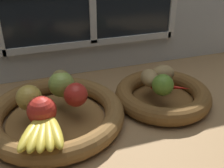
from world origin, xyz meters
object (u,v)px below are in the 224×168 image
fruit_bowl_right (163,95)px  apple_golden_left (29,98)px  apple_green_back (61,84)px  potato_back (163,73)px  chili_pepper (171,87)px  fruit_bowl_left (55,114)px  apple_red_front (42,110)px  apple_red_right (76,95)px  potato_oblong (150,78)px  pear_brown (61,82)px  banana_bunch_front (43,130)px  lime_near (163,85)px

fruit_bowl_right → apple_golden_left: size_ratio=4.36×
apple_golden_left → apple_green_back: bearing=25.5°
potato_back → chili_pepper: potato_back is taller
fruit_bowl_left → apple_red_front: size_ratio=5.35×
apple_red_right → potato_oblong: (24.22, 4.32, -0.83)cm
pear_brown → banana_bunch_front: bearing=-112.0°
apple_red_right → chili_pepper: 28.94cm
apple_golden_left → lime_near: bearing=-6.5°
apple_red_front → chili_pepper: size_ratio=0.62×
apple_red_right → chili_pepper: size_ratio=0.56×
pear_brown → potato_back: size_ratio=1.07×
fruit_bowl_right → chili_pepper: (1.02, -2.46, 4.06)cm
apple_red_front → apple_red_right: 11.00cm
fruit_bowl_right → pear_brown: pear_brown is taller
pear_brown → apple_green_back: bearing=-95.4°
chili_pepper → fruit_bowl_right: bearing=142.9°
apple_red_front → potato_oblong: (33.81, 9.71, -1.19)cm
fruit_bowl_right → apple_golden_left: (-40.04, 0.40, 6.32)cm
potato_back → potato_oblong: size_ratio=0.91×
apple_green_back → apple_red_right: bearing=-66.0°
apple_red_front → banana_bunch_front: 5.51cm
fruit_bowl_left → potato_oblong: potato_oblong is taller
fruit_bowl_right → chili_pepper: size_ratio=2.55×
fruit_bowl_right → potato_back: 7.26cm
pear_brown → apple_golden_left: bearing=-150.2°
apple_golden_left → chili_pepper: size_ratio=0.59×
pear_brown → lime_near: 29.63cm
fruit_bowl_right → banana_bunch_front: 39.90cm
apple_green_back → apple_golden_left: size_ratio=1.09×
potato_oblong → lime_near: bearing=-81.4°
potato_back → chili_pepper: bearing=-98.2°
fruit_bowl_left → pear_brown: (3.22, 5.81, 6.77)cm
apple_red_front → chili_pepper: apple_red_front is taller
apple_green_back → banana_bunch_front: (-7.11, -16.88, -2.12)cm
potato_back → apple_red_right: bearing=-168.8°
chili_pepper → banana_bunch_front: bearing=-135.7°
apple_red_front → banana_bunch_front: size_ratio=0.44×
fruit_bowl_right → apple_golden_left: 40.54cm
apple_golden_left → chili_pepper: (41.06, -2.86, -2.26)cm
apple_golden_left → potato_back: 42.25cm
fruit_bowl_left → fruit_bowl_right: same height
apple_red_front → apple_golden_left: bearing=109.8°
apple_red_front → potato_oblong: bearing=16.0°
chili_pepper → pear_brown: bearing=-164.2°
potato_back → fruit_bowl_right: bearing=-114.4°
fruit_bowl_right → apple_green_back: apple_green_back is taller
fruit_bowl_left → banana_bunch_front: banana_bunch_front is taller
fruit_bowl_right → chili_pepper: 4.86cm
apple_red_front → apple_red_right: apple_red_front is taller
fruit_bowl_right → fruit_bowl_left: bearing=180.0°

